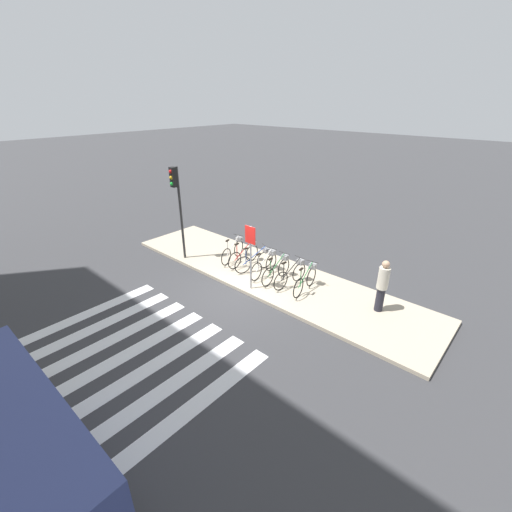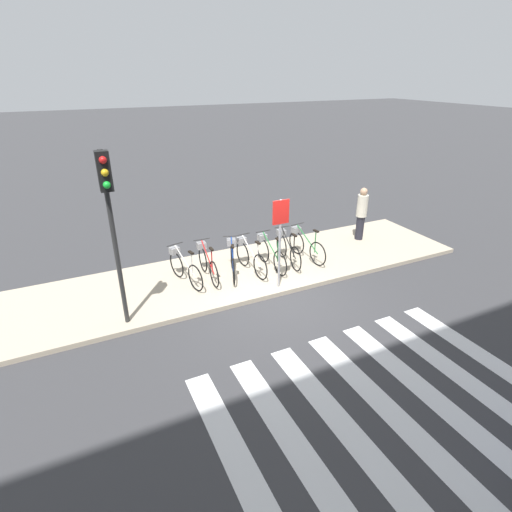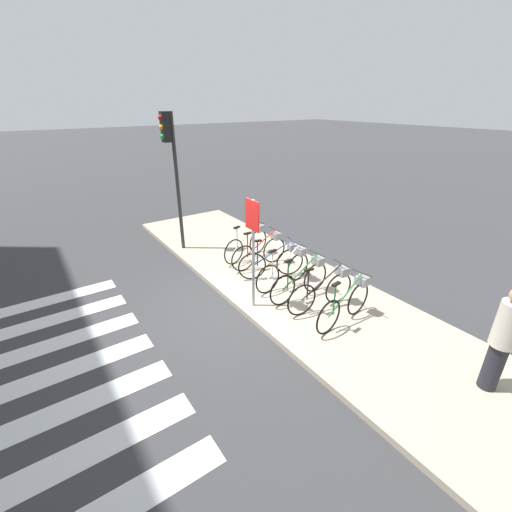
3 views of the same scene
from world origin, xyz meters
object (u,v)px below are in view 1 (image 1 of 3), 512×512
Objects in this scene: parked_bicycle_1 at (245,254)px; parked_bicycle_2 at (256,260)px; sign_post at (250,247)px; parked_bicycle_4 at (278,269)px; parked_bicycle_0 at (234,250)px; pedestrian at (382,285)px; parked_bicycle_5 at (292,273)px; traffic_light at (177,195)px; parked_bicycle_6 at (306,279)px; parked_bicycle_3 at (265,264)px.

parked_bicycle_2 is at bearing -8.55° from parked_bicycle_1.
parked_bicycle_4 is at bearing 74.49° from sign_post.
parked_bicycle_0 is 0.95× the size of pedestrian.
parked_bicycle_5 is 0.96× the size of pedestrian.
pedestrian is at bearing 5.93° from parked_bicycle_2.
traffic_light is (-7.80, -1.74, 1.80)m from pedestrian.
sign_post is (-3.97, -1.69, 0.67)m from pedestrian.
pedestrian reaches higher than parked_bicycle_6.
parked_bicycle_2 is 2.33m from parked_bicycle_6.
traffic_light is (-3.03, -1.24, 2.27)m from parked_bicycle_2.
parked_bicycle_2 is at bearing -174.07° from pedestrian.
sign_post is at bearing -141.94° from parked_bicycle_6.
parked_bicycle_3 is (1.83, -0.15, 0.00)m from parked_bicycle_0.
parked_bicycle_0 is 1.84m from parked_bicycle_3.
parked_bicycle_4 is 1.63m from sign_post.
pedestrian is at bearing 4.09° from parked_bicycle_1.
traffic_light is 4.00m from sign_post.
parked_bicycle_3 is at bearing -172.83° from pedestrian.
traffic_light reaches higher than parked_bicycle_4.
parked_bicycle_4 is 4.87m from traffic_light.
pedestrian is at bearing 3.66° from parked_bicycle_0.
sign_post reaches higher than parked_bicycle_5.
traffic_light is (-4.75, -1.24, 2.27)m from parked_bicycle_5.
pedestrian reaches higher than parked_bicycle_3.
pedestrian is (3.66, 0.57, 0.47)m from parked_bicycle_4.
parked_bicycle_2 is 0.95× the size of parked_bicycle_4.
parked_bicycle_0 is at bearing 179.95° from parked_bicycle_1.
parked_bicycle_5 is at bearing -0.22° from parked_bicycle_2.
parked_bicycle_1 is 0.44× the size of traffic_light.
parked_bicycle_5 is (0.60, 0.07, 0.00)m from parked_bicycle_4.
traffic_light reaches higher than sign_post.
parked_bicycle_2 is 0.50m from parked_bicycle_3.
parked_bicycle_6 is 0.96× the size of pedestrian.
parked_bicycle_3 and parked_bicycle_4 have the same top height.
parked_bicycle_0 is at bearing 38.42° from traffic_light.
parked_bicycle_1 and parked_bicycle_4 have the same top height.
parked_bicycle_2 and parked_bicycle_3 have the same top height.
parked_bicycle_5 is at bearing -2.09° from parked_bicycle_0.
parked_bicycle_1 is at bearing 139.01° from sign_post.
parked_bicycle_0 and parked_bicycle_5 have the same top height.
parked_bicycle_4 is 1.01× the size of parked_bicycle_6.
parked_bicycle_6 is at bearing 0.83° from parked_bicycle_5.
parked_bicycle_3 is 4.33m from pedestrian.
parked_bicycle_4 is at bearing -4.13° from parked_bicycle_0.
parked_bicycle_5 is at bearing 52.42° from sign_post.
parked_bicycle_1 is at bearing -175.91° from pedestrian.
parked_bicycle_0 is at bearing 148.71° from sign_post.
traffic_light is at bearing -167.45° from pedestrian.
parked_bicycle_5 is (1.72, -0.01, 0.00)m from parked_bicycle_2.
traffic_light reaches higher than parked_bicycle_1.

